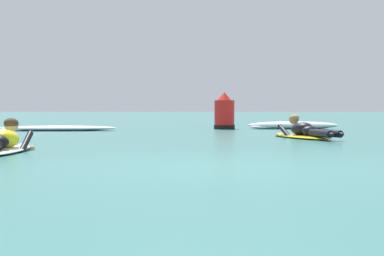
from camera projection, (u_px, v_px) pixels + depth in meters
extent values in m
plane|color=#387A75|center=(204.00, 131.00, 17.31)|extent=(120.00, 120.00, 0.00)
ellipsoid|color=white|center=(1.00, 151.00, 9.37)|extent=(0.53, 2.27, 0.07)
ellipsoid|color=white|center=(20.00, 145.00, 10.45)|extent=(0.19, 0.20, 0.06)
ellipsoid|color=yellow|center=(1.00, 139.00, 9.41)|extent=(0.40, 0.63, 0.34)
sphere|color=tan|center=(1.00, 148.00, 10.16)|extent=(0.09, 0.09, 0.09)
cylinder|color=black|center=(23.00, 143.00, 9.74)|extent=(0.09, 0.61, 0.35)
sphere|color=tan|center=(29.00, 148.00, 10.12)|extent=(0.09, 0.09, 0.09)
sphere|color=tan|center=(9.00, 125.00, 9.78)|extent=(0.21, 0.21, 0.21)
ellipsoid|color=#47331E|center=(8.00, 123.00, 9.76)|extent=(0.22, 0.20, 0.16)
ellipsoid|color=yellow|center=(300.00, 137.00, 13.64)|extent=(1.22, 2.26, 0.07)
ellipsoid|color=yellow|center=(279.00, 134.00, 14.63)|extent=(0.26, 0.25, 0.06)
ellipsoid|color=black|center=(299.00, 129.00, 13.68)|extent=(0.57, 0.72, 0.34)
ellipsoid|color=black|center=(307.00, 131.00, 13.33)|extent=(0.41, 0.37, 0.20)
cylinder|color=black|center=(318.00, 133.00, 12.75)|extent=(0.34, 0.88, 0.14)
ellipsoid|color=black|center=(328.00, 134.00, 12.33)|extent=(0.16, 0.24, 0.08)
cylinder|color=black|center=(325.00, 133.00, 12.80)|extent=(0.44, 0.87, 0.14)
ellipsoid|color=black|center=(338.00, 134.00, 12.39)|extent=(0.16, 0.24, 0.08)
cylinder|color=black|center=(282.00, 132.00, 13.95)|extent=(0.26, 0.59, 0.34)
sphere|color=tan|center=(275.00, 136.00, 14.32)|extent=(0.09, 0.09, 0.09)
cylinder|color=black|center=(301.00, 132.00, 14.07)|extent=(0.26, 0.59, 0.34)
sphere|color=tan|center=(294.00, 136.00, 14.41)|extent=(0.09, 0.09, 0.09)
sphere|color=tan|center=(291.00, 119.00, 14.03)|extent=(0.21, 0.21, 0.21)
ellipsoid|color=#AD894C|center=(292.00, 118.00, 14.01)|extent=(0.27, 0.26, 0.16)
ellipsoid|color=white|center=(55.00, 128.00, 17.77)|extent=(3.23, 1.03, 0.14)
ellipsoid|color=white|center=(85.00, 129.00, 17.96)|extent=(1.19, 0.86, 0.10)
ellipsoid|color=white|center=(18.00, 130.00, 17.61)|extent=(1.20, 0.81, 0.08)
ellipsoid|color=white|center=(290.00, 125.00, 19.15)|extent=(2.64, 0.76, 0.22)
ellipsoid|color=white|center=(312.00, 126.00, 19.20)|extent=(0.96, 0.37, 0.16)
ellipsoid|color=white|center=(263.00, 127.00, 19.14)|extent=(0.97, 0.44, 0.12)
cylinder|color=red|center=(222.00, 115.00, 19.13)|extent=(0.58, 0.58, 0.84)
cone|color=red|center=(222.00, 96.00, 19.11)|extent=(0.41, 0.41, 0.24)
cylinder|color=black|center=(222.00, 127.00, 19.14)|extent=(0.61, 0.61, 0.12)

